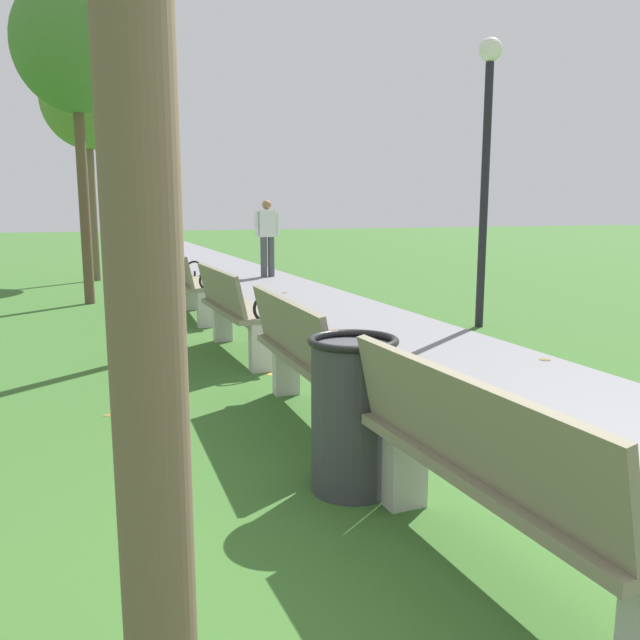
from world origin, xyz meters
The scene contains 12 objects.
ground_plane centered at (0.00, 0.00, 0.00)m, with size 80.00×80.00×0.00m, color #386628.
paved_walkway centered at (1.24, 18.00, 0.01)m, with size 2.47×44.00×0.02m, color slate.
park_bench_1 centered at (-0.50, 0.14, 0.49)m, with size 0.53×1.62×0.90m.
park_bench_2 centered at (-0.50, 2.29, 0.49)m, with size 0.50×1.61×0.90m.
park_bench_3 centered at (-0.50, 4.55, 0.49)m, with size 0.51×1.61×0.90m.
park_bench_4 centered at (-0.50, 6.97, 0.49)m, with size 0.55×1.62×0.90m.
tree_3 centered at (-1.81, 8.90, 3.84)m, with size 1.78×1.78×4.84m.
tree_4 centered at (-1.59, 12.26, 3.59)m, with size 1.79×1.79×4.59m.
pedestrian_walking centered at (1.86, 11.58, 0.93)m, with size 0.53×0.25×1.62m.
trash_bin centered at (-0.65, 1.17, 0.42)m, with size 0.48×0.48×0.84m.
lamp_post centered at (2.77, 5.05, 2.31)m, with size 0.28×0.28×3.48m.
scattered_leaves centered at (0.32, 2.88, 0.02)m, with size 4.57×10.47×0.02m.
Camera 1 is at (-1.98, -1.90, 1.51)m, focal length 36.69 mm.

